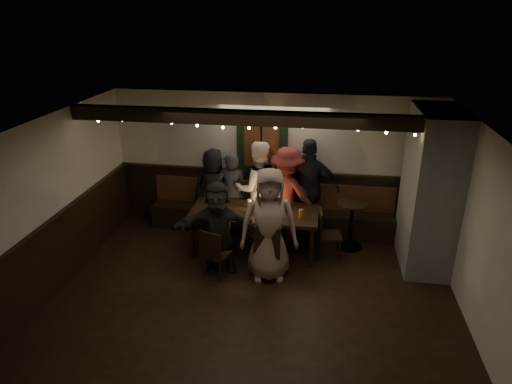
% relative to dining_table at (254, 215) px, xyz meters
% --- Properties ---
extents(room, '(6.02, 5.01, 2.62)m').
position_rel_dining_table_xyz_m(room, '(1.26, 0.02, 0.36)').
color(room, black).
rests_on(room, ground).
extents(dining_table, '(2.18, 0.93, 0.95)m').
position_rel_dining_table_xyz_m(dining_table, '(0.00, 0.00, 0.00)').
color(dining_table, black).
rests_on(dining_table, ground).
extents(chair_near_left, '(0.49, 0.49, 0.84)m').
position_rel_dining_table_xyz_m(chair_near_left, '(-0.50, -0.94, -0.24)').
color(chair_near_left, black).
rests_on(chair_near_left, ground).
extents(chair_near_right, '(0.46, 0.46, 0.92)m').
position_rel_dining_table_xyz_m(chair_near_right, '(0.35, -0.78, -0.19)').
color(chair_near_right, black).
rests_on(chair_near_right, ground).
extents(chair_end, '(0.43, 0.43, 0.86)m').
position_rel_dining_table_xyz_m(chair_end, '(1.23, 0.02, -0.23)').
color(chair_end, black).
rests_on(chair_end, ground).
extents(high_top, '(0.55, 0.55, 0.87)m').
position_rel_dining_table_xyz_m(high_top, '(1.67, 0.41, -0.16)').
color(high_top, black).
rests_on(high_top, ground).
extents(person_a, '(0.88, 0.69, 1.60)m').
position_rel_dining_table_xyz_m(person_a, '(-0.89, 0.78, 0.09)').
color(person_a, black).
rests_on(person_a, ground).
extents(person_b, '(0.61, 0.43, 1.58)m').
position_rel_dining_table_xyz_m(person_b, '(-0.53, 0.70, 0.08)').
color(person_b, '#272832').
rests_on(person_b, ground).
extents(person_c, '(1.06, 0.94, 1.81)m').
position_rel_dining_table_xyz_m(person_c, '(-0.04, 0.72, 0.19)').
color(person_c, silver).
rests_on(person_c, ground).
extents(person_d, '(1.28, 1.00, 1.74)m').
position_rel_dining_table_xyz_m(person_d, '(0.51, 0.65, 0.16)').
color(person_d, maroon).
rests_on(person_d, ground).
extents(person_e, '(1.12, 0.52, 1.88)m').
position_rel_dining_table_xyz_m(person_e, '(0.89, 0.77, 0.22)').
color(person_e, black).
rests_on(person_e, ground).
extents(person_f, '(1.47, 0.63, 1.54)m').
position_rel_dining_table_xyz_m(person_f, '(-0.48, -0.68, 0.06)').
color(person_f, black).
rests_on(person_f, ground).
extents(person_g, '(0.98, 0.73, 1.83)m').
position_rel_dining_table_xyz_m(person_g, '(0.35, -0.76, 0.20)').
color(person_g, '#9D7F6B').
rests_on(person_g, ground).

